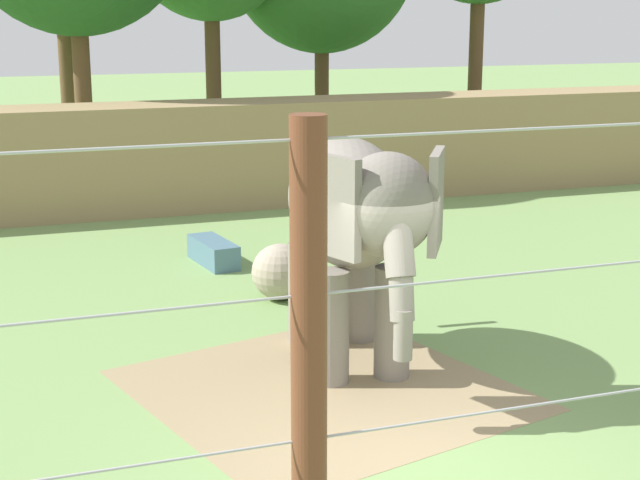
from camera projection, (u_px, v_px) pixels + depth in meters
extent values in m
plane|color=#759956|center=(401.00, 462.00, 10.01)|extent=(120.00, 120.00, 0.00)
cube|color=#937F5B|center=(323.00, 390.00, 11.88)|extent=(5.02, 5.13, 0.01)
cube|color=#997F56|center=(159.00, 157.00, 22.18)|extent=(36.00, 1.80, 2.42)
cylinder|color=gray|center=(392.00, 322.00, 12.16)|extent=(0.45, 0.45, 1.44)
cylinder|color=gray|center=(331.00, 327.00, 11.98)|extent=(0.45, 0.45, 1.44)
cylinder|color=gray|center=(360.00, 290.00, 13.54)|extent=(0.45, 0.45, 1.44)
cylinder|color=gray|center=(305.00, 294.00, 13.36)|extent=(0.45, 0.45, 1.44)
ellipsoid|color=gray|center=(347.00, 201.00, 12.43)|extent=(1.69, 2.79, 1.64)
ellipsoid|color=gray|center=(387.00, 205.00, 10.78)|extent=(1.22, 1.12, 1.18)
cube|color=gray|center=(436.00, 200.00, 11.02)|extent=(0.56, 0.85, 1.13)
cube|color=gray|center=(331.00, 206.00, 10.74)|extent=(0.40, 0.90, 1.13)
cylinder|color=gray|center=(399.00, 251.00, 10.46)|extent=(0.38, 0.53, 0.64)
cylinder|color=gray|center=(401.00, 295.00, 10.45)|extent=(0.30, 0.39, 0.60)
cylinder|color=gray|center=(403.00, 334.00, 10.47)|extent=(0.23, 0.23, 0.56)
cylinder|color=gray|center=(319.00, 189.00, 13.86)|extent=(0.13, 0.32, 0.82)
sphere|color=tan|center=(280.00, 272.00, 15.47)|extent=(0.90, 0.90, 0.90)
cylinder|color=brown|center=(309.00, 407.00, 6.51)|extent=(0.24, 0.24, 3.91)
cylinder|color=#B7B7BC|center=(552.00, 402.00, 7.17)|extent=(12.85, 0.02, 0.02)
cylinder|color=#B7B7BC|center=(560.00, 269.00, 6.93)|extent=(12.85, 0.02, 0.02)
cylinder|color=#B7B7BC|center=(569.00, 127.00, 6.70)|extent=(12.85, 0.02, 0.02)
cube|color=slate|center=(213.00, 252.00, 17.65)|extent=(0.69, 1.46, 0.44)
cylinder|color=brown|center=(475.00, 73.00, 30.11)|extent=(0.44, 0.44, 5.10)
cylinder|color=brown|center=(214.00, 86.00, 28.02)|extent=(0.44, 0.44, 4.61)
cylinder|color=brown|center=(84.00, 101.00, 24.67)|extent=(0.44, 0.44, 4.41)
cylinder|color=brown|center=(322.00, 96.00, 30.13)|extent=(0.44, 0.44, 3.72)
cylinder|color=brown|center=(68.00, 84.00, 28.48)|extent=(0.44, 0.44, 4.66)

